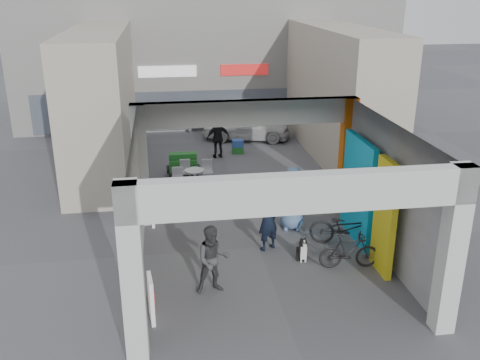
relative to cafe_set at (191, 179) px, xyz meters
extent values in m
plane|color=#4F5054|center=(1.47, -4.69, -0.30)|extent=(90.00, 90.00, 0.00)
cube|color=beige|center=(-1.53, -8.69, 1.45)|extent=(0.40, 0.40, 3.50)
cube|color=beige|center=(-1.53, -2.69, 1.45)|extent=(0.40, 0.40, 3.50)
cube|color=beige|center=(4.47, -8.69, 1.45)|extent=(0.40, 0.40, 3.50)
cube|color=#D15B0C|center=(4.47, -2.69, 1.45)|extent=(0.40, 0.40, 3.50)
plane|color=beige|center=(-1.53, -5.69, 1.45)|extent=(0.00, 6.40, 6.40)
plane|color=#9D9DA2|center=(4.47, -5.69, 1.45)|extent=(0.00, 6.40, 6.40)
cube|color=#0DA1D2|center=(4.17, -4.49, 1.10)|extent=(0.15, 2.00, 2.80)
cube|color=gold|center=(4.17, -6.29, 1.10)|extent=(0.15, 1.00, 2.80)
plane|color=beige|center=(1.47, -5.69, 3.20)|extent=(6.40, 6.40, 0.00)
cube|color=beige|center=(1.47, -2.64, 2.85)|extent=(6.40, 0.30, 0.70)
cube|color=beige|center=(1.47, -8.74, 2.85)|extent=(6.40, 0.30, 0.70)
cube|color=white|center=(1.47, -2.47, 2.80)|extent=(4.20, 0.05, 0.55)
cube|color=white|center=(1.47, 9.31, 3.70)|extent=(18.00, 4.00, 8.00)
cube|color=#515966|center=(1.47, 7.26, 0.70)|extent=(16.20, 0.06, 1.80)
cube|color=white|center=(-0.53, 7.27, 2.50)|extent=(2.60, 0.06, 0.50)
cube|color=red|center=(2.97, 7.27, 2.50)|extent=(2.20, 0.06, 0.50)
cube|color=#AA9F8D|center=(-3.03, 2.81, 2.20)|extent=(2.00, 9.00, 5.00)
cube|color=#AA9F8D|center=(5.97, 2.81, 2.20)|extent=(2.00, 9.00, 5.00)
cylinder|color=gray|center=(-0.23, -2.33, 0.15)|extent=(0.09, 0.09, 0.90)
cylinder|color=gray|center=(1.54, -2.26, 0.20)|extent=(0.09, 0.09, 0.99)
cylinder|color=gray|center=(2.99, -2.42, 0.11)|extent=(0.09, 0.09, 0.82)
cube|color=white|center=(-1.28, -7.53, 0.20)|extent=(0.14, 0.56, 1.00)
cube|color=red|center=(-1.24, -7.53, 0.25)|extent=(0.08, 0.39, 0.40)
cube|color=white|center=(-1.28, -2.84, 0.20)|extent=(0.10, 0.55, 1.00)
cube|color=red|center=(-1.24, -2.84, 0.25)|extent=(0.05, 0.39, 0.40)
cylinder|color=#B1B1B6|center=(0.11, -0.27, 0.04)|extent=(0.06, 0.06, 0.68)
cylinder|color=#B1B1B6|center=(0.11, -0.27, -0.29)|extent=(0.42, 0.42, 0.02)
cylinder|color=#B1B1B6|center=(0.11, -0.27, 0.38)|extent=(0.66, 0.66, 0.05)
cube|color=#B1B1B6|center=(-0.46, -0.46, -0.09)|extent=(0.36, 0.36, 0.43)
cube|color=#B1B1B6|center=(-0.46, -0.29, 0.33)|extent=(0.36, 0.05, 0.43)
cube|color=#B1B1B6|center=(0.58, 0.21, -0.09)|extent=(0.36, 0.36, 0.43)
cube|color=#B1B1B6|center=(0.58, 0.38, 0.33)|extent=(0.36, 0.05, 0.43)
cube|color=#B1B1B6|center=(-0.17, 0.30, -0.09)|extent=(0.36, 0.36, 0.43)
cube|color=#B1B1B6|center=(-0.17, 0.47, 0.33)|extent=(0.36, 0.05, 0.43)
cube|color=black|center=(-0.20, 1.23, -0.15)|extent=(1.20, 0.60, 0.30)
cube|color=#19571A|center=(-0.20, 1.08, 0.00)|extent=(1.00, 0.35, 0.18)
cube|color=#19571A|center=(-0.20, 1.23, 0.20)|extent=(1.00, 0.35, 0.18)
cube|color=#19571A|center=(-0.20, 1.38, 0.40)|extent=(1.00, 0.35, 0.18)
cube|color=#19571A|center=(2.12, 3.57, -0.16)|extent=(0.46, 0.37, 0.28)
cube|color=#274991|center=(2.12, 3.57, 0.12)|extent=(0.46, 0.37, 0.28)
cube|color=black|center=(2.44, -5.43, -0.18)|extent=(0.24, 0.32, 0.24)
cube|color=black|center=(2.44, -5.56, 0.00)|extent=(0.19, 0.16, 0.36)
cube|color=white|center=(2.44, -5.65, -0.04)|extent=(0.15, 0.03, 0.34)
cylinder|color=white|center=(2.38, -5.63, -0.16)|extent=(0.04, 0.04, 0.28)
cylinder|color=white|center=(2.49, -5.63, -0.16)|extent=(0.04, 0.04, 0.28)
sphere|color=black|center=(2.44, -5.58, 0.23)|extent=(0.19, 0.19, 0.19)
cube|color=white|center=(2.44, -5.68, 0.21)|extent=(0.08, 0.12, 0.06)
cone|color=black|center=(2.39, -5.54, 0.32)|extent=(0.07, 0.07, 0.08)
cone|color=black|center=(2.49, -5.54, 0.32)|extent=(0.07, 0.07, 0.08)
imported|color=black|center=(1.69, -4.80, 0.54)|extent=(0.73, 0.64, 1.68)
imported|color=#3D3D3F|center=(0.09, -6.62, 0.50)|extent=(0.83, 0.68, 1.60)
imported|color=#5A7BAF|center=(2.61, -3.66, 0.61)|extent=(0.98, 0.73, 1.83)
imported|color=black|center=(1.27, 3.12, 0.51)|extent=(1.00, 0.57, 1.61)
imported|color=black|center=(3.77, -4.93, 0.21)|extent=(2.05, 1.40, 1.02)
imported|color=black|center=(3.46, -6.05, 0.14)|extent=(1.50, 0.53, 0.89)
imported|color=silver|center=(2.79, 5.54, 0.34)|extent=(4.04, 2.40, 1.29)
camera|label=1|loc=(-0.86, -17.06, 6.28)|focal=40.00mm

